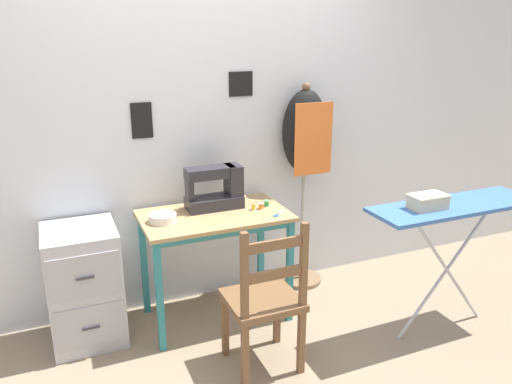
# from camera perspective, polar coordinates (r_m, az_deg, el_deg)

# --- Properties ---
(ground_plane) EXTENTS (14.00, 14.00, 0.00)m
(ground_plane) POSITION_cam_1_polar(r_m,az_deg,el_deg) (3.33, -2.87, -16.19)
(ground_plane) COLOR gray
(wall_back) EXTENTS (10.00, 0.06, 2.55)m
(wall_back) POSITION_cam_1_polar(r_m,az_deg,el_deg) (3.40, -6.87, 7.82)
(wall_back) COLOR silver
(wall_back) RESTS_ON ground_plane
(sewing_table) EXTENTS (0.94, 0.56, 0.74)m
(sewing_table) POSITION_cam_1_polar(r_m,az_deg,el_deg) (3.25, -4.67, -4.31)
(sewing_table) COLOR tan
(sewing_table) RESTS_ON ground_plane
(sewing_machine) EXTENTS (0.38, 0.18, 0.31)m
(sewing_machine) POSITION_cam_1_polar(r_m,az_deg,el_deg) (3.29, -4.49, 0.40)
(sewing_machine) COLOR #28282D
(sewing_machine) RESTS_ON sewing_table
(fabric_bowl) EXTENTS (0.17, 0.17, 0.05)m
(fabric_bowl) POSITION_cam_1_polar(r_m,az_deg,el_deg) (3.12, -10.62, -2.90)
(fabric_bowl) COLOR silver
(fabric_bowl) RESTS_ON sewing_table
(scissors) EXTENTS (0.11, 0.10, 0.01)m
(scissors) POSITION_cam_1_polar(r_m,az_deg,el_deg) (3.19, 2.48, -2.59)
(scissors) COLOR silver
(scissors) RESTS_ON sewing_table
(thread_spool_near_machine) EXTENTS (0.03, 0.03, 0.04)m
(thread_spool_near_machine) POSITION_cam_1_polar(r_m,az_deg,el_deg) (3.27, -0.29, -1.68)
(thread_spool_near_machine) COLOR yellow
(thread_spool_near_machine) RESTS_ON sewing_table
(thread_spool_mid_table) EXTENTS (0.04, 0.04, 0.04)m
(thread_spool_mid_table) POSITION_cam_1_polar(r_m,az_deg,el_deg) (3.29, 0.60, -1.61)
(thread_spool_mid_table) COLOR orange
(thread_spool_mid_table) RESTS_ON sewing_table
(thread_spool_far_edge) EXTENTS (0.04, 0.04, 0.04)m
(thread_spool_far_edge) POSITION_cam_1_polar(r_m,az_deg,el_deg) (3.34, 1.24, -1.30)
(thread_spool_far_edge) COLOR green
(thread_spool_far_edge) RESTS_ON sewing_table
(wooden_chair) EXTENTS (0.40, 0.38, 0.92)m
(wooden_chair) POSITION_cam_1_polar(r_m,az_deg,el_deg) (2.85, 0.98, -12.33)
(wooden_chair) COLOR brown
(wooden_chair) RESTS_ON ground_plane
(filing_cabinet) EXTENTS (0.43, 0.47, 0.74)m
(filing_cabinet) POSITION_cam_1_polar(r_m,az_deg,el_deg) (3.30, -19.01, -10.03)
(filing_cabinet) COLOR #B7B7BC
(filing_cabinet) RESTS_ON ground_plane
(dress_form) EXTENTS (0.34, 0.32, 1.53)m
(dress_form) POSITION_cam_1_polar(r_m,az_deg,el_deg) (3.60, 5.60, 5.73)
(dress_form) COLOR #846647
(dress_form) RESTS_ON ground_plane
(ironing_board) EXTENTS (1.11, 0.33, 0.87)m
(ironing_board) POSITION_cam_1_polar(r_m,az_deg,el_deg) (3.28, 21.72, -2.09)
(ironing_board) COLOR #3D6BAD
(ironing_board) RESTS_ON ground_plane
(storage_box) EXTENTS (0.22, 0.14, 0.09)m
(storage_box) POSITION_cam_1_polar(r_m,az_deg,el_deg) (3.11, 19.05, -1.03)
(storage_box) COLOR beige
(storage_box) RESTS_ON ironing_board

